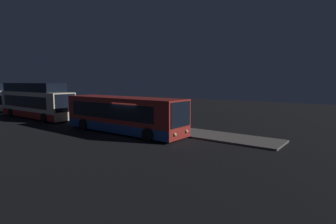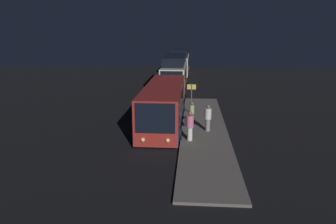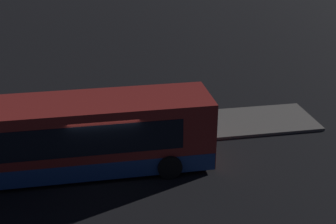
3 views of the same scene
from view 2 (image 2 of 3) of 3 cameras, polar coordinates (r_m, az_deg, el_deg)
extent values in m
plane|color=black|center=(22.47, -1.66, -2.97)|extent=(80.00, 80.00, 0.00)
cube|color=#605B56|center=(22.35, 6.30, -2.97)|extent=(20.00, 3.01, 0.13)
cube|color=maroon|center=(23.46, -0.70, 1.52)|extent=(11.11, 2.53, 2.65)
cube|color=#23478C|center=(23.69, -0.70, -0.79)|extent=(11.06, 2.55, 0.70)
cube|color=black|center=(23.66, -0.65, 2.41)|extent=(9.11, 2.56, 1.17)
cube|color=black|center=(17.98, -2.28, -1.12)|extent=(0.06, 2.23, 1.70)
sphere|color=#F9E58C|center=(18.26, -0.07, -4.98)|extent=(0.24, 0.24, 0.24)
sphere|color=#F9E58C|center=(18.42, -4.41, -4.86)|extent=(0.24, 0.24, 0.24)
cylinder|color=black|center=(20.00, 1.97, -3.74)|extent=(0.92, 0.30, 0.92)
cylinder|color=black|center=(20.26, -5.22, -3.56)|extent=(0.92, 0.30, 0.92)
cylinder|color=black|center=(26.97, 2.63, 0.91)|extent=(0.92, 0.30, 0.92)
cylinder|color=black|center=(27.16, -2.72, 1.00)|extent=(0.92, 0.30, 0.92)
cube|color=beige|center=(37.24, 1.21, 6.23)|extent=(11.75, 2.43, 2.77)
cube|color=#B2231E|center=(37.39, 1.21, 4.66)|extent=(11.69, 2.45, 0.70)
cube|color=black|center=(37.49, 1.24, 6.80)|extent=(9.63, 2.46, 1.22)
cube|color=black|center=(31.36, 0.61, 5.52)|extent=(0.06, 2.14, 1.78)
sphere|color=#F9E58C|center=(31.52, 1.82, 3.09)|extent=(0.24, 0.24, 0.24)
sphere|color=#F9E58C|center=(31.61, -0.61, 3.13)|extent=(0.24, 0.24, 0.24)
cylinder|color=black|center=(33.42, 2.90, 3.44)|extent=(0.91, 0.30, 0.91)
cylinder|color=black|center=(33.57, -1.25, 3.50)|extent=(0.91, 0.30, 0.91)
cylinder|color=black|center=(40.95, 3.20, 5.37)|extent=(0.91, 0.30, 0.91)
cylinder|color=black|center=(41.07, -0.21, 5.42)|extent=(0.91, 0.30, 0.91)
cube|color=black|center=(37.50, 1.27, 9.15)|extent=(9.99, 2.23, 0.95)
cube|color=silver|center=(51.53, 2.12, 8.30)|extent=(11.34, 2.59, 2.63)
cube|color=orange|center=(51.63, 2.11, 7.23)|extent=(11.28, 2.61, 0.70)
cube|color=black|center=(51.78, 2.13, 8.67)|extent=(9.30, 2.62, 1.16)
cube|color=black|center=(45.83, 1.83, 8.07)|extent=(0.06, 2.28, 1.68)
sphere|color=#F9E58C|center=(45.93, 2.71, 6.52)|extent=(0.24, 0.24, 0.24)
sphere|color=#F9E58C|center=(45.99, 0.93, 6.54)|extent=(0.24, 0.24, 0.24)
cylinder|color=black|center=(47.77, 3.48, 6.63)|extent=(0.97, 0.30, 0.97)
cylinder|color=black|center=(47.88, 0.36, 6.67)|extent=(0.97, 0.30, 0.97)
cylinder|color=black|center=(55.09, 3.62, 7.60)|extent=(0.97, 0.30, 0.97)
cylinder|color=black|center=(55.19, 0.90, 7.64)|extent=(0.97, 0.30, 0.97)
cube|color=black|center=(51.83, 2.16, 10.32)|extent=(9.64, 2.38, 0.97)
cylinder|color=gray|center=(21.66, 6.93, -2.25)|extent=(0.43, 0.43, 0.80)
cylinder|color=silver|center=(21.47, 6.99, -0.32)|extent=(0.61, 0.61, 0.70)
sphere|color=brown|center=(21.36, 7.03, 0.93)|extent=(0.26, 0.26, 0.26)
cylinder|color=gray|center=(23.21, 4.14, -1.18)|extent=(0.26, 0.26, 0.73)
cylinder|color=#8CB766|center=(23.04, 4.17, 0.45)|extent=(0.37, 0.37, 0.63)
sphere|color=brown|center=(22.94, 4.19, 1.50)|extent=(0.24, 0.24, 0.24)
cube|color=beige|center=(23.37, 4.10, -0.03)|extent=(0.17, 0.29, 0.24)
cylinder|color=silver|center=(19.72, 3.83, -3.78)|extent=(0.35, 0.35, 0.82)
cylinder|color=#CC6B8C|center=(19.50, 3.86, -1.64)|extent=(0.49, 0.49, 0.71)
sphere|color=brown|center=(19.38, 3.89, -0.25)|extent=(0.27, 0.27, 0.27)
cube|color=black|center=(22.67, 3.11, -1.66)|extent=(0.37, 0.20, 0.63)
cylinder|color=black|center=(22.56, 3.13, -0.59)|extent=(0.02, 0.02, 0.24)
cylinder|color=#4C4C51|center=(26.02, 4.09, 2.34)|extent=(0.10, 0.10, 2.37)
cube|color=#E5C64C|center=(25.84, 4.12, 4.38)|extent=(0.04, 0.69, 0.39)
camera|label=1|loc=(18.15, -60.13, -1.03)|focal=28.00mm
camera|label=3|loc=(28.53, -37.03, 16.97)|focal=50.00mm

